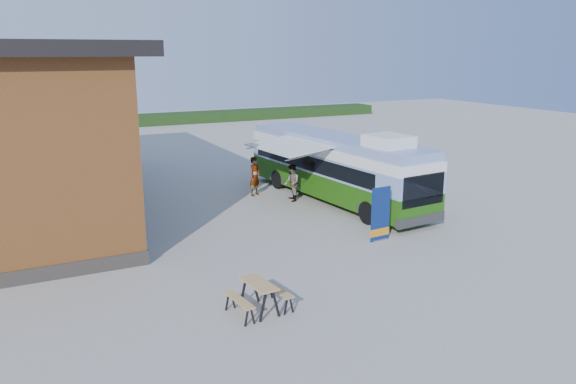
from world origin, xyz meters
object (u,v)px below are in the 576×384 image
picnic_table (259,290)px  slurry_tanker (96,150)px  person_a (255,176)px  bus (336,165)px  person_b (292,183)px  banner (380,219)px

picnic_table → slurry_tanker: 22.48m
person_a → slurry_tanker: slurry_tanker is taller
bus → slurry_tanker: bearing=121.0°
person_b → slurry_tanker: 14.18m
bus → picnic_table: (-8.25, -9.58, -1.12)m
person_b → slurry_tanker: (-7.48, 12.03, 0.32)m
banner → person_b: (-0.38, 6.84, 0.03)m
slurry_tanker → person_b: bearing=-36.7°
person_a → picnic_table: bearing=-143.0°
picnic_table → bus: bearing=42.8°
person_b → slurry_tanker: bearing=-131.5°
picnic_table → person_a: bearing=60.9°
bus → banner: 6.29m
person_a → slurry_tanker: bearing=91.3°
banner → picnic_table: size_ratio=1.28×
bus → person_a: (-3.15, 2.66, -0.77)m
picnic_table → person_b: bearing=52.4°
picnic_table → slurry_tanker: bearing=86.6°
banner → person_b: size_ratio=1.18×
person_b → picnic_table: bearing=-14.5°
banner → person_a: banner is taller
bus → person_b: 2.31m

